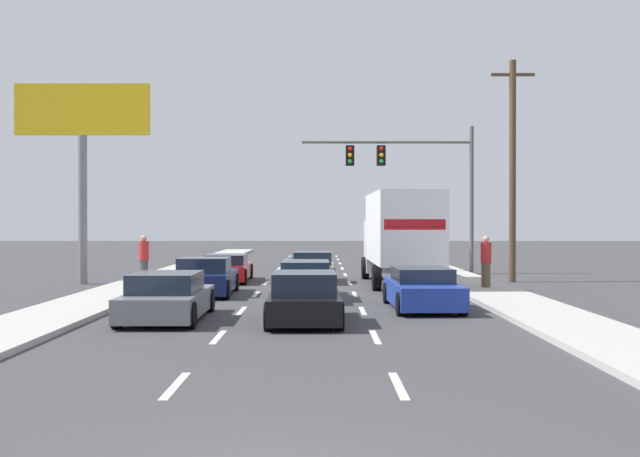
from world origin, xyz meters
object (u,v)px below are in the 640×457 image
(car_tan, at_px, (316,268))
(car_blue, at_px, (425,290))
(box_truck, at_px, (403,232))
(car_red, at_px, (229,269))
(car_navy, at_px, (208,278))
(traffic_signal_mast, at_px, (405,167))
(pedestrian_near_corner, at_px, (147,258))
(utility_pole_mid, at_px, (516,168))
(car_silver, at_px, (309,281))
(car_black, at_px, (307,299))
(pedestrian_mid_block, at_px, (489,261))
(car_gray, at_px, (170,298))
(roadside_billboard, at_px, (86,135))

(car_tan, xyz_separation_m, car_blue, (3.23, -10.04, -0.01))
(box_truck, bearing_deg, car_red, 163.20)
(car_navy, xyz_separation_m, traffic_signal_mast, (7.84, 10.82, 4.55))
(box_truck, xyz_separation_m, pedestrian_near_corner, (-10.05, 0.08, -1.03))
(car_tan, xyz_separation_m, utility_pole_mid, (8.28, 0.01, 4.17))
(car_navy, bearing_deg, box_truck, 29.19)
(pedestrian_near_corner, bearing_deg, car_silver, -39.21)
(car_tan, relative_size, car_silver, 0.88)
(car_blue, distance_m, traffic_signal_mast, 15.81)
(traffic_signal_mast, bearing_deg, box_truck, -96.61)
(car_navy, relative_size, car_black, 1.04)
(pedestrian_near_corner, xyz_separation_m, pedestrian_mid_block, (12.91, -2.43, 0.01))
(car_navy, distance_m, pedestrian_mid_block, 10.05)
(car_silver, bearing_deg, car_gray, -121.71)
(traffic_signal_mast, bearing_deg, car_tan, -129.85)
(pedestrian_near_corner, bearing_deg, car_black, -60.04)
(pedestrian_near_corner, bearing_deg, car_gray, -74.33)
(car_gray, height_order, box_truck, box_truck)
(pedestrian_mid_block, bearing_deg, car_gray, -139.77)
(car_silver, bearing_deg, utility_pole_mid, 39.68)
(traffic_signal_mast, distance_m, pedestrian_near_corner, 13.44)
(car_tan, relative_size, pedestrian_mid_block, 2.19)
(car_navy, relative_size, car_gray, 0.95)
(traffic_signal_mast, xyz_separation_m, roadside_billboard, (-13.46, -6.10, 0.84))
(car_black, height_order, traffic_signal_mast, traffic_signal_mast)
(car_tan, bearing_deg, car_red, 175.01)
(car_navy, distance_m, pedestrian_near_corner, 5.03)
(car_blue, bearing_deg, traffic_signal_mast, 86.20)
(car_navy, height_order, pedestrian_near_corner, pedestrian_near_corner)
(car_gray, bearing_deg, car_red, 90.14)
(roadside_billboard, relative_size, pedestrian_mid_block, 4.33)
(pedestrian_mid_block, bearing_deg, box_truck, 140.61)
(car_tan, relative_size, car_blue, 0.93)
(car_black, distance_m, utility_pole_mid, 16.08)
(box_truck, bearing_deg, roadside_billboard, 176.45)
(pedestrian_near_corner, bearing_deg, roadside_billboard, 164.82)
(car_gray, distance_m, car_black, 3.55)
(car_red, bearing_deg, car_tan, -4.99)
(car_red, bearing_deg, car_navy, -89.93)
(box_truck, relative_size, traffic_signal_mast, 1.08)
(car_navy, distance_m, box_truck, 8.21)
(traffic_signal_mast, relative_size, utility_pole_mid, 0.90)
(car_gray, xyz_separation_m, pedestrian_mid_block, (9.89, 8.36, 0.51))
(traffic_signal_mast, bearing_deg, car_red, -148.82)
(pedestrian_near_corner, bearing_deg, pedestrian_mid_block, -10.64)
(car_tan, xyz_separation_m, box_truck, (3.43, -1.81, 1.52))
(car_silver, bearing_deg, car_tan, 88.60)
(car_red, xyz_separation_m, car_gray, (0.03, -12.85, 0.02))
(pedestrian_near_corner, bearing_deg, car_navy, -53.20)
(car_tan, bearing_deg, car_silver, -91.40)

